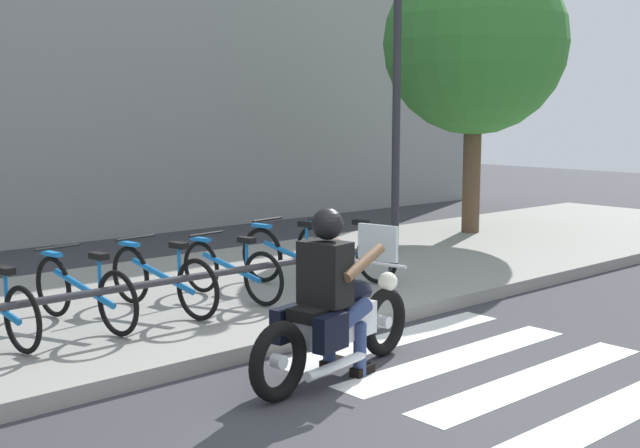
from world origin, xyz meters
TOP-DOWN VIEW (x-y plane):
  - ground_plane at (0.00, 0.00)m, footprint 48.00×48.00m
  - sidewalk at (0.00, 4.15)m, footprint 24.00×4.40m
  - crosswalk_stripe_1 at (1.12, -0.80)m, footprint 2.80×0.40m
  - crosswalk_stripe_2 at (1.12, 0.00)m, footprint 2.80×0.40m
  - crosswalk_stripe_3 at (1.12, 0.80)m, footprint 2.80×0.40m
  - crosswalk_stripe_4 at (1.12, 1.60)m, footprint 2.80×0.40m
  - motorcycle at (-0.04, 1.16)m, footprint 2.08×0.79m
  - rider at (-0.12, 1.15)m, footprint 0.70×0.62m
  - bicycle_3 at (-1.17, 3.52)m, footprint 0.48×1.70m
  - bicycle_4 at (-0.31, 3.52)m, footprint 0.48×1.71m
  - bicycle_5 at (0.55, 3.52)m, footprint 0.48×1.58m
  - bicycle_6 at (1.41, 3.52)m, footprint 0.48×1.62m
  - bicycle_7 at (2.27, 3.52)m, footprint 0.48×1.59m
  - bike_rack at (-0.74, 2.96)m, footprint 6.61×0.07m
  - street_lamp at (4.27, 4.55)m, footprint 0.28×0.28m
  - tree_near_rack at (6.60, 4.95)m, footprint 3.08×3.08m

SIDE VIEW (x-z plane):
  - ground_plane at x=0.00m, z-range 0.00..0.00m
  - crosswalk_stripe_1 at x=1.12m, z-range 0.00..0.01m
  - crosswalk_stripe_2 at x=1.12m, z-range 0.00..0.01m
  - crosswalk_stripe_3 at x=1.12m, z-range 0.00..0.01m
  - crosswalk_stripe_4 at x=1.12m, z-range 0.00..0.01m
  - sidewalk at x=0.00m, z-range 0.00..0.15m
  - motorcycle at x=-0.04m, z-range -0.15..1.06m
  - bicycle_5 at x=0.55m, z-range 0.12..0.84m
  - bicycle_3 at x=-1.17m, z-range 0.12..0.87m
  - bicycle_7 at x=2.27m, z-range 0.12..0.87m
  - bicycle_4 at x=-0.31m, z-range 0.12..0.87m
  - bicycle_6 at x=1.41m, z-range 0.11..0.92m
  - bike_rack at x=-0.74m, z-range 0.34..0.82m
  - rider at x=-0.12m, z-range 0.10..1.54m
  - street_lamp at x=4.27m, z-range 0.45..4.59m
  - tree_near_rack at x=6.60m, z-range 0.89..5.79m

